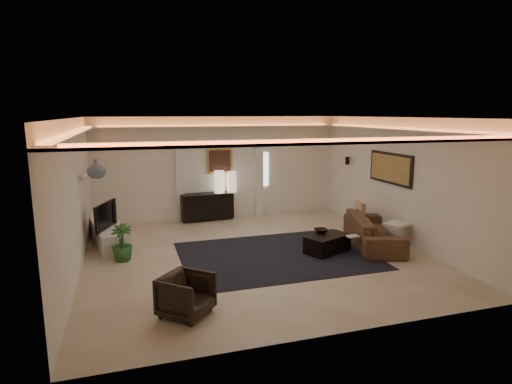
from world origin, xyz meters
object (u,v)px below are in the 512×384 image
object	(u,v)px
console	(207,206)
coffee_table	(327,243)
armchair	(186,295)
sofa	(373,231)

from	to	relation	value
console	coffee_table	bearing A→B (deg)	-65.60
coffee_table	armchair	size ratio (longest dim) A/B	1.41
console	sofa	bearing A→B (deg)	-51.03
coffee_table	sofa	bearing A→B (deg)	-15.30
console	coffee_table	size ratio (longest dim) A/B	1.49
armchair	coffee_table	bearing A→B (deg)	-16.77
sofa	coffee_table	bearing A→B (deg)	115.99
console	sofa	world-z (taller)	console
sofa	console	bearing A→B (deg)	61.16
console	armchair	world-z (taller)	console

